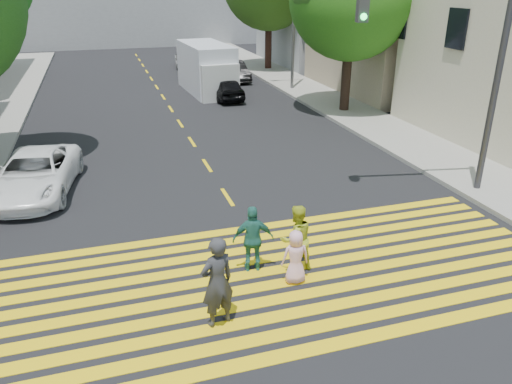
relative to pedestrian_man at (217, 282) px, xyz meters
name	(u,v)px	position (x,y,z in m)	size (l,w,h in m)	color
ground	(299,309)	(1.69, -0.05, -0.95)	(120.00, 120.00, 0.00)	black
sidewalk_left	(4,102)	(-6.81, 21.95, -0.88)	(3.00, 40.00, 0.15)	gray
sidewalk_right	(344,109)	(10.19, 14.95, -0.88)	(3.00, 60.00, 0.15)	gray
crosswalk	(278,276)	(1.69, 1.22, -0.95)	(13.40, 5.30, 0.01)	yellow
lane_line	(160,92)	(1.69, 22.45, -0.95)	(0.12, 34.40, 0.01)	yellow
building_right_tan	(420,2)	(16.69, 18.95, 4.05)	(10.00, 10.00, 10.00)	tan
pedestrian_man	(217,282)	(0.00, 0.00, 0.00)	(0.69, 0.46, 1.90)	#313134
pedestrian_woman	(296,239)	(2.16, 1.40, -0.13)	(0.79, 0.62, 1.63)	#B2C027
pedestrian_child	(295,257)	(1.97, 0.93, -0.32)	(0.62, 0.40, 1.26)	#EEAFC2
pedestrian_extra	(253,239)	(1.23, 1.68, -0.15)	(0.94, 0.39, 1.61)	#296F63
white_sedan	(35,174)	(-3.96, 8.05, -0.30)	(2.18, 4.73, 1.31)	white
dark_car_near	(226,88)	(5.02, 19.29, -0.32)	(1.48, 3.69, 1.26)	black
silver_car	(186,58)	(4.90, 31.24, -0.33)	(1.75, 4.32, 1.25)	#B3B3B3
dark_car_parked	(234,71)	(6.89, 24.52, -0.32)	(1.35, 3.86, 1.27)	black
white_van	(208,70)	(4.46, 21.42, 0.37)	(2.55, 6.04, 2.79)	silver
traffic_signal	(461,54)	(8.18, 4.23, 3.34)	(4.47, 1.09, 6.64)	#343338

